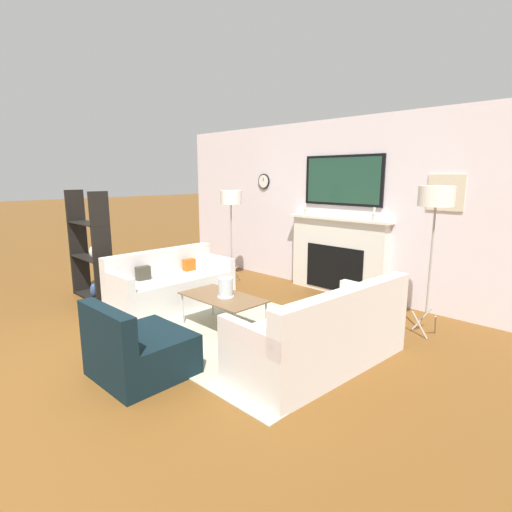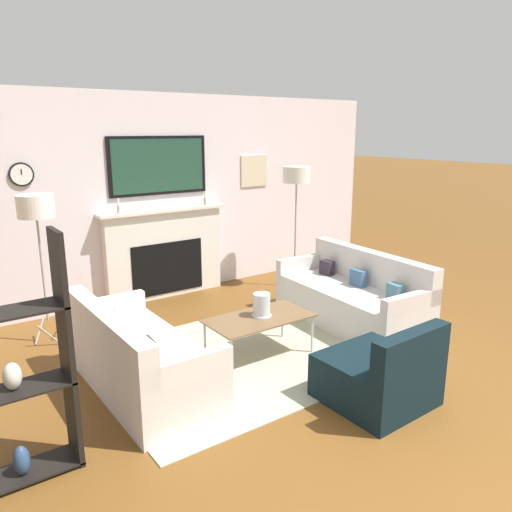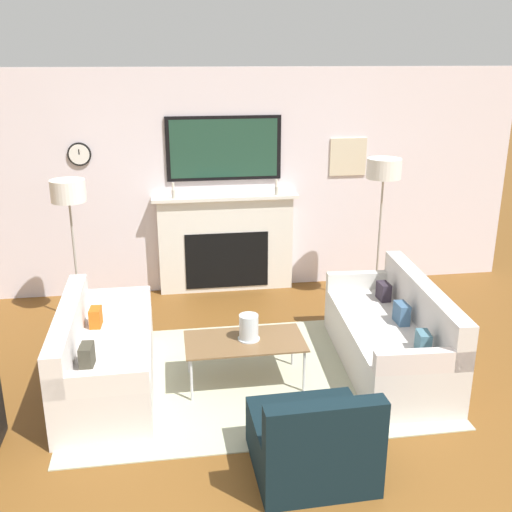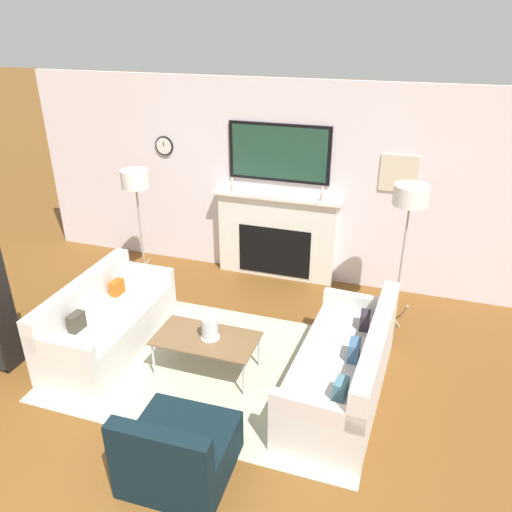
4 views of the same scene
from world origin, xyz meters
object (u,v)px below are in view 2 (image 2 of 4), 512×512
at_px(hurricane_candle, 262,306).
at_px(floor_lamp_left, 36,209).
at_px(armchair, 380,376).
at_px(couch_left, 138,359).
at_px(floor_lamp_right, 297,177).
at_px(couch_right, 353,299).
at_px(coffee_table, 259,320).

relative_size(hurricane_candle, floor_lamp_left, 0.15).
xyz_separation_m(armchair, floor_lamp_left, (-1.95, 2.90, 1.21)).
relative_size(couch_left, hurricane_candle, 7.50).
height_order(floor_lamp_left, floor_lamp_right, floor_lamp_right).
height_order(couch_left, couch_right, couch_right).
relative_size(armchair, hurricane_candle, 3.54).
distance_m(armchair, coffee_table, 1.34).
bearing_deg(floor_lamp_right, hurricane_candle, -137.88).
height_order(coffee_table, hurricane_candle, hurricane_candle).
distance_m(couch_right, floor_lamp_right, 2.03).
distance_m(coffee_table, floor_lamp_left, 2.53).
bearing_deg(floor_lamp_left, floor_lamp_right, 0.00).
distance_m(floor_lamp_left, floor_lamp_right, 3.44).
relative_size(couch_left, coffee_table, 1.66).
height_order(armchair, coffee_table, armchair).
bearing_deg(couch_right, armchair, -128.78).
bearing_deg(floor_lamp_right, couch_left, -153.48).
bearing_deg(coffee_table, armchair, -76.66).
bearing_deg(floor_lamp_right, couch_right, -104.20).
height_order(couch_left, floor_lamp_right, floor_lamp_right).
bearing_deg(couch_right, floor_lamp_right, 75.80).
relative_size(coffee_table, floor_lamp_left, 0.66).
xyz_separation_m(couch_right, hurricane_candle, (-1.37, -0.07, 0.23)).
xyz_separation_m(couch_right, floor_lamp_right, (0.39, 1.52, 1.29)).
height_order(couch_left, coffee_table, couch_left).
xyz_separation_m(couch_left, armchair, (1.56, -1.38, -0.04)).
xyz_separation_m(couch_left, floor_lamp_left, (-0.39, 1.52, 1.16)).
xyz_separation_m(couch_left, floor_lamp_right, (3.05, 1.52, 1.30)).
bearing_deg(armchair, couch_right, 51.22).
relative_size(coffee_table, floor_lamp_right, 0.61).
xyz_separation_m(couch_right, armchair, (-1.10, -1.38, -0.06)).
distance_m(hurricane_candle, floor_lamp_right, 2.60).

